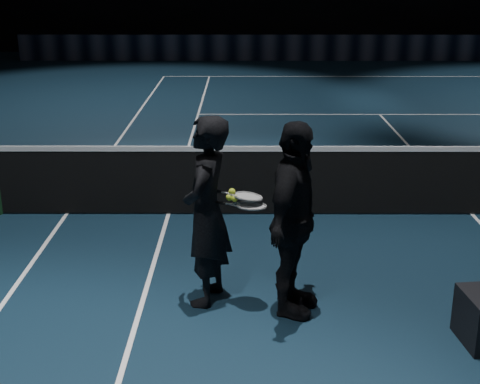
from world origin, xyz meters
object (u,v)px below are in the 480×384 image
at_px(racket_lower, 252,206).
at_px(player_a, 207,212).
at_px(player_b, 293,220).
at_px(racket_upper, 248,197).
at_px(tennis_balls, 232,196).

bearing_deg(racket_lower, player_a, 180.00).
bearing_deg(player_b, racket_upper, 88.71).
bearing_deg(racket_lower, racket_upper, 141.34).
height_order(racket_lower, racket_upper, racket_upper).
xyz_separation_m(racket_lower, tennis_balls, (-0.19, 0.06, 0.08)).
bearing_deg(racket_upper, tennis_balls, -170.43).
relative_size(player_a, player_b, 1.00).
bearing_deg(tennis_balls, racket_lower, -17.14).
bearing_deg(player_b, racket_lower, 93.79).
bearing_deg(racket_lower, player_b, -0.00).
height_order(player_a, tennis_balls, player_a).
distance_m(player_a, player_b, 0.85).
relative_size(racket_lower, racket_upper, 1.00).
xyz_separation_m(racket_upper, tennis_balls, (-0.15, 0.01, 0.00)).
height_order(player_b, tennis_balls, player_b).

